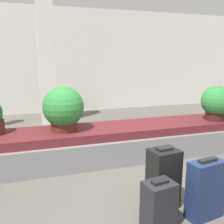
{
  "coord_description": "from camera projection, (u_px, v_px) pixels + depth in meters",
  "views": [
    {
      "loc": [
        -1.22,
        -2.54,
        1.66
      ],
      "look_at": [
        0.0,
        1.36,
        0.79
      ],
      "focal_mm": 40.0,
      "sensor_mm": 36.0,
      "label": 1
    }
  ],
  "objects": [
    {
      "name": "suitcase_1",
      "position": [
        163.0,
        178.0,
        2.83
      ],
      "size": [
        0.35,
        0.3,
        0.71
      ],
      "rotation": [
        0.0,
        0.0,
        0.12
      ],
      "color": "black",
      "rests_on": "ground_plane"
    },
    {
      "name": "potted_plant_0",
      "position": [
        63.0,
        109.0,
        3.92
      ],
      "size": [
        0.65,
        0.65,
        0.7
      ],
      "color": "#4C2319",
      "rests_on": "carousel"
    },
    {
      "name": "suitcase_2",
      "position": [
        205.0,
        190.0,
        2.62
      ],
      "size": [
        0.42,
        0.24,
        0.66
      ],
      "rotation": [
        0.0,
        0.0,
        0.15
      ],
      "color": "navy",
      "rests_on": "ground_plane"
    },
    {
      "name": "potted_plant_2",
      "position": [
        216.0,
        103.0,
        4.6
      ],
      "size": [
        0.55,
        0.55,
        0.64
      ],
      "color": "#381914",
      "rests_on": "carousel"
    },
    {
      "name": "back_wall",
      "position": [
        73.0,
        61.0,
        7.83
      ],
      "size": [
        18.0,
        0.06,
        3.2
      ],
      "color": "silver",
      "rests_on": "ground_plane"
    },
    {
      "name": "pillar",
      "position": [
        46.0,
        61.0,
        6.26
      ],
      "size": [
        0.39,
        0.39,
        3.2
      ],
      "color": "silver",
      "rests_on": "ground_plane"
    },
    {
      "name": "carousel",
      "position": [
        112.0,
        142.0,
        4.28
      ],
      "size": [
        8.83,
        0.97,
        0.54
      ],
      "color": "gray",
      "rests_on": "ground_plane"
    },
    {
      "name": "suitcase_0",
      "position": [
        159.0,
        205.0,
        2.46
      ],
      "size": [
        0.33,
        0.28,
        0.52
      ],
      "rotation": [
        0.0,
        0.0,
        0.16
      ],
      "color": "#232328",
      "rests_on": "ground_plane"
    },
    {
      "name": "ground_plane",
      "position": [
        145.0,
        197.0,
        3.07
      ],
      "size": [
        18.0,
        18.0,
        0.0
      ],
      "primitive_type": "plane",
      "color": "#59544C"
    }
  ]
}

